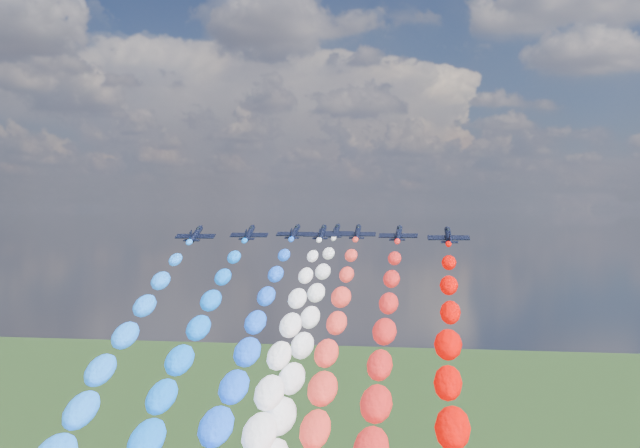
# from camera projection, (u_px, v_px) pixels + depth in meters

# --- Properties ---
(jet_0) EXTENTS (8.65, 11.44, 5.63)m
(jet_0) POSITION_uv_depth(u_px,v_px,m) (196.00, 234.00, 163.35)
(jet_0) COLOR black
(jet_1) EXTENTS (8.70, 11.48, 5.63)m
(jet_1) POSITION_uv_depth(u_px,v_px,m) (250.00, 233.00, 171.26)
(jet_1) COLOR black
(trail_1) EXTENTS (6.35, 112.78, 59.85)m
(trail_1) POSITION_uv_depth(u_px,v_px,m) (154.00, 440.00, 114.89)
(trail_1) COLOR blue
(jet_2) EXTENTS (8.16, 11.09, 5.63)m
(jet_2) POSITION_uv_depth(u_px,v_px,m) (295.00, 232.00, 178.13)
(jet_2) COLOR black
(trail_2) EXTENTS (6.35, 112.78, 59.85)m
(trail_2) POSITION_uv_depth(u_px,v_px,m) (226.00, 427.00, 121.76)
(trail_2) COLOR blue
(jet_3) EXTENTS (8.27, 11.17, 5.63)m
(jet_3) POSITION_uv_depth(u_px,v_px,m) (322.00, 233.00, 174.54)
(jet_3) COLOR black
(trail_3) EXTENTS (6.35, 112.78, 59.85)m
(trail_3) POSITION_uv_depth(u_px,v_px,m) (264.00, 433.00, 118.17)
(trail_3) COLOR white
(jet_4) EXTENTS (8.22, 11.14, 5.63)m
(jet_4) POSITION_uv_depth(u_px,v_px,m) (336.00, 231.00, 184.50)
(jet_4) COLOR black
(trail_4) EXTENTS (6.35, 112.78, 59.85)m
(trail_4) POSITION_uv_depth(u_px,v_px,m) (288.00, 416.00, 128.14)
(trail_4) COLOR white
(jet_5) EXTENTS (8.51, 11.34, 5.63)m
(jet_5) POSITION_uv_depth(u_px,v_px,m) (358.00, 232.00, 177.02)
(jet_5) COLOR black
(trail_5) EXTENTS (6.35, 112.78, 59.85)m
(trail_5) POSITION_uv_depth(u_px,v_px,m) (317.00, 429.00, 120.65)
(trail_5) COLOR red
(jet_6) EXTENTS (8.28, 11.18, 5.63)m
(jet_6) POSITION_uv_depth(u_px,v_px,m) (398.00, 234.00, 167.07)
(jet_6) COLOR black
(trail_6) EXTENTS (6.35, 112.78, 59.85)m
(trail_6) POSITION_uv_depth(u_px,v_px,m) (375.00, 448.00, 110.71)
(trail_6) COLOR red
(jet_7) EXTENTS (8.71, 11.48, 5.63)m
(jet_7) POSITION_uv_depth(u_px,v_px,m) (448.00, 236.00, 154.56)
(jet_7) COLOR black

